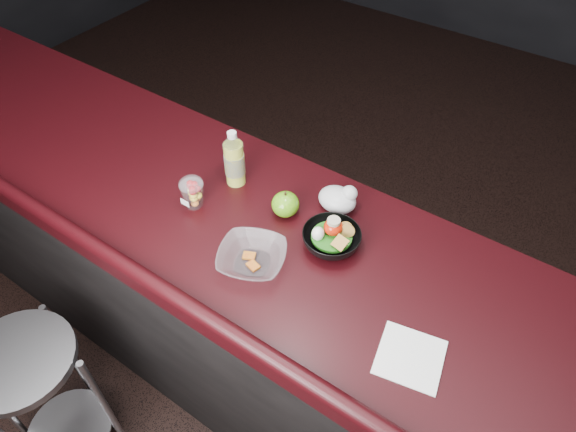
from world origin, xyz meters
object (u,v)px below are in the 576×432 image
object	(u,v)px
lemonade_bottle	(234,162)
snack_bowl	(331,238)
takeout_bowl	(252,258)
green_apple	(285,204)
stool_left	(38,387)
fruit_cup	(192,192)

from	to	relation	value
lemonade_bottle	snack_bowl	distance (m)	0.42
lemonade_bottle	snack_bowl	bearing A→B (deg)	-8.62
snack_bowl	takeout_bowl	distance (m)	0.24
green_apple	stool_left	bearing A→B (deg)	-122.72
green_apple	takeout_bowl	distance (m)	0.22
stool_left	snack_bowl	world-z (taller)	snack_bowl
green_apple	takeout_bowl	xyz separation A→B (m)	(0.04, -0.22, -0.02)
lemonade_bottle	snack_bowl	size ratio (longest dim) A/B	0.98
fruit_cup	snack_bowl	world-z (taller)	fruit_cup
stool_left	green_apple	bearing A→B (deg)	57.28
snack_bowl	lemonade_bottle	bearing A→B (deg)	171.38
stool_left	lemonade_bottle	xyz separation A→B (m)	(0.27, 0.80, 0.57)
stool_left	green_apple	distance (m)	1.05
takeout_bowl	fruit_cup	bearing A→B (deg)	163.96
takeout_bowl	stool_left	bearing A→B (deg)	-134.11
lemonade_bottle	fruit_cup	bearing A→B (deg)	-104.49
snack_bowl	green_apple	bearing A→B (deg)	170.07
snack_bowl	fruit_cup	bearing A→B (deg)	-167.40
stool_left	takeout_bowl	distance (m)	0.92
fruit_cup	takeout_bowl	bearing A→B (deg)	-16.04
green_apple	takeout_bowl	bearing A→B (deg)	-80.73
green_apple	snack_bowl	xyz separation A→B (m)	(0.19, -0.03, -0.01)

